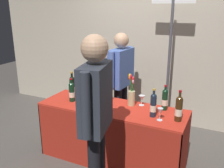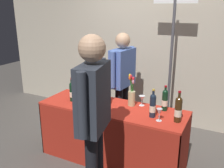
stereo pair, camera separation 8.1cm
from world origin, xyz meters
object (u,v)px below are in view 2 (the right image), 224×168
(featured_wine_bottle, at_px, (72,91))
(taster_foreground_right, at_px, (93,110))
(display_bottle_0, at_px, (107,92))
(booth_signpost, at_px, (172,47))
(tasting_table, at_px, (112,124))
(wine_glass_mid, at_px, (142,99))
(flower_vase, at_px, (132,95))
(wine_glass_near_vendor, at_px, (159,112))
(vendor_presenter, at_px, (122,75))

(featured_wine_bottle, distance_m, taster_foreground_right, 1.09)
(display_bottle_0, bearing_deg, booth_signpost, 59.53)
(featured_wine_bottle, height_order, booth_signpost, booth_signpost)
(tasting_table, relative_size, featured_wine_bottle, 5.93)
(tasting_table, height_order, wine_glass_mid, wine_glass_mid)
(display_bottle_0, height_order, booth_signpost, booth_signpost)
(taster_foreground_right, height_order, booth_signpost, booth_signpost)
(flower_vase, xyz_separation_m, taster_foreground_right, (0.02, -0.95, 0.16))
(featured_wine_bottle, height_order, flower_vase, flower_vase)
(booth_signpost, bearing_deg, taster_foreground_right, -96.81)
(wine_glass_near_vendor, distance_m, taster_foreground_right, 0.83)
(flower_vase, bearing_deg, wine_glass_mid, 25.30)
(wine_glass_near_vendor, distance_m, flower_vase, 0.53)
(tasting_table, height_order, taster_foreground_right, taster_foreground_right)
(featured_wine_bottle, xyz_separation_m, wine_glass_mid, (0.89, 0.26, -0.04))
(featured_wine_bottle, relative_size, vendor_presenter, 0.20)
(vendor_presenter, bearing_deg, display_bottle_0, 11.66)
(featured_wine_bottle, relative_size, display_bottle_0, 0.99)
(wine_glass_near_vendor, height_order, taster_foreground_right, taster_foreground_right)
(wine_glass_near_vendor, relative_size, flower_vase, 0.34)
(display_bottle_0, height_order, wine_glass_mid, display_bottle_0)
(wine_glass_near_vendor, distance_m, booth_signpost, 1.35)
(wine_glass_mid, height_order, taster_foreground_right, taster_foreground_right)
(wine_glass_mid, bearing_deg, featured_wine_bottle, -163.49)
(flower_vase, relative_size, booth_signpost, 0.19)
(display_bottle_0, bearing_deg, wine_glass_mid, 11.35)
(vendor_presenter, bearing_deg, wine_glass_mid, 49.68)
(featured_wine_bottle, height_order, display_bottle_0, display_bottle_0)
(tasting_table, height_order, featured_wine_bottle, featured_wine_bottle)
(vendor_presenter, relative_size, taster_foreground_right, 0.92)
(wine_glass_near_vendor, relative_size, wine_glass_mid, 1.09)
(featured_wine_bottle, distance_m, booth_signpost, 1.61)
(flower_vase, distance_m, taster_foreground_right, 0.96)
(display_bottle_0, xyz_separation_m, taster_foreground_right, (0.35, -0.92, 0.17))
(display_bottle_0, height_order, wine_glass_near_vendor, display_bottle_0)
(flower_vase, xyz_separation_m, vendor_presenter, (-0.40, 0.59, 0.07))
(tasting_table, height_order, wine_glass_near_vendor, wine_glass_near_vendor)
(display_bottle_0, bearing_deg, vendor_presenter, 96.37)
(wine_glass_mid, xyz_separation_m, taster_foreground_right, (-0.10, -1.01, 0.21))
(wine_glass_mid, distance_m, taster_foreground_right, 1.03)
(vendor_presenter, height_order, taster_foreground_right, taster_foreground_right)
(wine_glass_near_vendor, xyz_separation_m, taster_foreground_right, (-0.43, -0.67, 0.20))
(display_bottle_0, relative_size, flower_vase, 0.76)
(display_bottle_0, relative_size, wine_glass_near_vendor, 2.21)
(tasting_table, bearing_deg, taster_foreground_right, -74.83)
(tasting_table, xyz_separation_m, flower_vase, (0.20, 0.15, 0.39))
(booth_signpost, bearing_deg, tasting_table, -112.09)
(tasting_table, relative_size, wine_glass_mid, 14.25)
(display_bottle_0, relative_size, booth_signpost, 0.14)
(wine_glass_mid, bearing_deg, flower_vase, -154.70)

